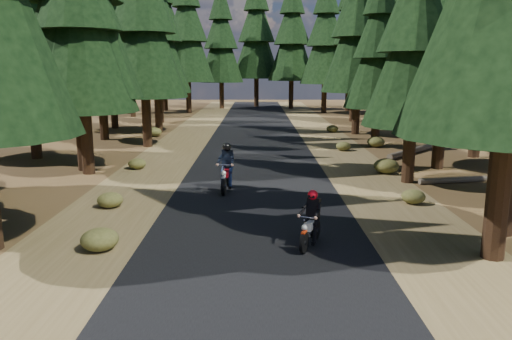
{
  "coord_description": "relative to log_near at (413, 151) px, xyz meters",
  "views": [
    {
      "loc": [
        0.02,
        -14.99,
        4.43
      ],
      "look_at": [
        0.0,
        1.5,
        1.1
      ],
      "focal_mm": 35.0,
      "sensor_mm": 36.0,
      "label": 1
    }
  ],
  "objects": [
    {
      "name": "shoulder_r",
      "position": [
        -3.85,
        -6.45,
        -0.16
      ],
      "size": [
        3.2,
        100.0,
        0.01
      ],
      "primitive_type": "cube",
      "color": "brown",
      "rests_on": "ground"
    },
    {
      "name": "understory_shrubs",
      "position": [
        -6.92,
        -4.76,
        0.12
      ],
      "size": [
        14.87,
        30.9,
        0.65
      ],
      "color": "#474C1E",
      "rests_on": "ground"
    },
    {
      "name": "log_near",
      "position": [
        0.0,
        0.0,
        0.0
      ],
      "size": [
        3.9,
        4.34,
        0.32
      ],
      "primitive_type": "cylinder",
      "rotation": [
        0.0,
        1.57,
        0.85
      ],
      "color": "#4C4233",
      "rests_on": "ground"
    },
    {
      "name": "road",
      "position": [
        -8.45,
        -6.45,
        -0.15
      ],
      "size": [
        6.0,
        100.0,
        0.01
      ],
      "primitive_type": "cube",
      "color": "black",
      "rests_on": "ground"
    },
    {
      "name": "pine_forest",
      "position": [
        -8.47,
        9.6,
        7.73
      ],
      "size": [
        34.59,
        55.08,
        16.32
      ],
      "color": "black",
      "rests_on": "ground"
    },
    {
      "name": "rider_follow",
      "position": [
        -9.54,
        -8.46,
        0.44
      ],
      "size": [
        0.78,
        2.04,
        1.78
      ],
      "rotation": [
        0.0,
        0.0,
        3.05
      ],
      "color": "#A30A16",
      "rests_on": "road"
    },
    {
      "name": "log_far",
      "position": [
        -0.34,
        -7.03,
        -0.04
      ],
      "size": [
        3.46,
        0.92,
        0.24
      ],
      "primitive_type": "cylinder",
      "rotation": [
        0.0,
        1.57,
        0.2
      ],
      "color": "#4C4233",
      "rests_on": "ground"
    },
    {
      "name": "shoulder_l",
      "position": [
        -13.05,
        -6.45,
        -0.16
      ],
      "size": [
        3.2,
        100.0,
        0.01
      ],
      "primitive_type": "cube",
      "color": "brown",
      "rests_on": "ground"
    },
    {
      "name": "rider_lead",
      "position": [
        -7.07,
        -14.36,
        0.33
      ],
      "size": [
        1.08,
        1.68,
        1.44
      ],
      "rotation": [
        0.0,
        0.0,
        2.74
      ],
      "color": "silver",
      "rests_on": "road"
    },
    {
      "name": "ground",
      "position": [
        -8.45,
        -11.45,
        -0.16
      ],
      "size": [
        120.0,
        120.0,
        0.0
      ],
      "primitive_type": "plane",
      "color": "#4D391B",
      "rests_on": "ground"
    }
  ]
}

